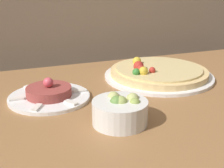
# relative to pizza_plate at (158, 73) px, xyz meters

# --- Properties ---
(dining_table) EXTENTS (1.33, 0.79, 0.80)m
(dining_table) POSITION_rel_pizza_plate_xyz_m (-0.16, -0.14, -0.13)
(dining_table) COLOR olive
(dining_table) RESTS_ON ground_plane
(pizza_plate) EXTENTS (0.37, 0.37, 0.06)m
(pizza_plate) POSITION_rel_pizza_plate_xyz_m (0.00, 0.00, 0.00)
(pizza_plate) COLOR white
(pizza_plate) RESTS_ON dining_table
(tartare_plate) EXTENTS (0.23, 0.23, 0.06)m
(tartare_plate) POSITION_rel_pizza_plate_xyz_m (-0.38, -0.06, -0.00)
(tartare_plate) COLOR white
(tartare_plate) RESTS_ON dining_table
(small_bowl) EXTENTS (0.13, 0.13, 0.07)m
(small_bowl) POSITION_rel_pizza_plate_xyz_m (-0.25, -0.27, 0.01)
(small_bowl) COLOR white
(small_bowl) RESTS_ON dining_table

